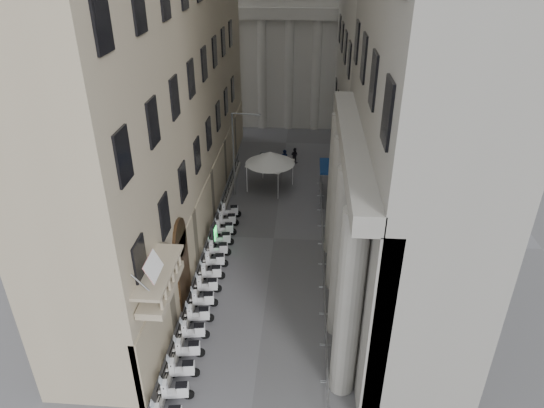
{
  "coord_description": "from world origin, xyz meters",
  "views": [
    {
      "loc": [
        2.08,
        -10.86,
        19.39
      ],
      "look_at": [
        0.08,
        16.27,
        4.5
      ],
      "focal_mm": 32.0,
      "sensor_mm": 36.0,
      "label": 1
    }
  ],
  "objects": [
    {
      "name": "pedestrian_c",
      "position": [
        -2.0,
        31.48,
        0.83
      ],
      "size": [
        0.82,
        0.54,
        1.66
      ],
      "primitive_type": "imported",
      "rotation": [
        0.0,
        0.0,
        3.16
      ],
      "color": "black",
      "rests_on": "ground"
    },
    {
      "name": "barrier_9",
      "position": [
        3.55,
        27.44,
        0.0
      ],
      "size": [
        0.6,
        2.4,
        1.1
      ],
      "primitive_type": null,
      "color": "#A5A7AC",
      "rests_on": "ground"
    },
    {
      "name": "pedestrian_b",
      "position": [
        1.06,
        33.19,
        0.76
      ],
      "size": [
        0.92,
        0.84,
        1.53
      ],
      "primitive_type": "imported",
      "rotation": [
        0.0,
        0.0,
        2.69
      ],
      "color": "black",
      "rests_on": "ground"
    },
    {
      "name": "blue_awning",
      "position": [
        4.15,
        26.0,
        0.0
      ],
      "size": [
        1.6,
        3.0,
        3.0
      ],
      "primitive_type": null,
      "color": "navy",
      "rests_on": "ground"
    },
    {
      "name": "scooter_9",
      "position": [
        -3.64,
        15.34,
        0.0
      ],
      "size": [
        1.47,
        0.77,
        1.5
      ],
      "primitive_type": null,
      "rotation": [
        0.0,
        0.0,
        1.72
      ],
      "color": "white",
      "rests_on": "ground"
    },
    {
      "name": "info_kiosk",
      "position": [
        -4.19,
        17.93,
        0.88
      ],
      "size": [
        0.32,
        0.84,
        1.75
      ],
      "rotation": [
        0.0,
        0.0,
        -0.07
      ],
      "color": "black",
      "rests_on": "ground"
    },
    {
      "name": "scooter_7",
      "position": [
        -3.64,
        12.67,
        0.0
      ],
      "size": [
        1.47,
        0.77,
        1.5
      ],
      "primitive_type": null,
      "rotation": [
        0.0,
        0.0,
        1.72
      ],
      "color": "white",
      "rests_on": "ground"
    },
    {
      "name": "barrier_3",
      "position": [
        3.55,
        12.44,
        0.0
      ],
      "size": [
        0.6,
        2.4,
        1.1
      ],
      "primitive_type": null,
      "color": "#A5A7AC",
      "rests_on": "ground"
    },
    {
      "name": "iron_fence",
      "position": [
        -4.3,
        18.0,
        0.0
      ],
      "size": [
        0.3,
        28.0,
        1.4
      ],
      "primitive_type": null,
      "color": "black",
      "rests_on": "ground"
    },
    {
      "name": "security_tent",
      "position": [
        -1.36,
        28.08,
        2.9
      ],
      "size": [
        4.28,
        4.28,
        3.48
      ],
      "color": "white",
      "rests_on": "ground"
    },
    {
      "name": "scooter_14",
      "position": [
        -3.64,
        22.03,
        0.0
      ],
      "size": [
        1.47,
        0.77,
        1.5
      ],
      "primitive_type": null,
      "rotation": [
        0.0,
        0.0,
        1.72
      ],
      "color": "white",
      "rests_on": "ground"
    },
    {
      "name": "barrier_8",
      "position": [
        3.55,
        24.94,
        0.0
      ],
      "size": [
        0.6,
        2.4,
        1.1
      ],
      "primitive_type": null,
      "color": "#A5A7AC",
      "rests_on": "ground"
    },
    {
      "name": "scooter_2",
      "position": [
        -3.64,
        5.98,
        0.0
      ],
      "size": [
        1.47,
        0.77,
        1.5
      ],
      "primitive_type": null,
      "rotation": [
        0.0,
        0.0,
        1.72
      ],
      "color": "white",
      "rests_on": "ground"
    },
    {
      "name": "scooter_8",
      "position": [
        -3.64,
        14.0,
        0.0
      ],
      "size": [
        1.47,
        0.77,
        1.5
      ],
      "primitive_type": null,
      "rotation": [
        0.0,
        0.0,
        1.72
      ],
      "color": "white",
      "rests_on": "ground"
    },
    {
      "name": "scooter_6",
      "position": [
        -3.64,
        11.33,
        0.0
      ],
      "size": [
        1.47,
        0.77,
        1.5
      ],
      "primitive_type": null,
      "rotation": [
        0.0,
        0.0,
        1.72
      ],
      "color": "white",
      "rests_on": "ground"
    },
    {
      "name": "barrier_6",
      "position": [
        3.55,
        19.94,
        0.0
      ],
      "size": [
        0.6,
        2.4,
        1.1
      ],
      "primitive_type": null,
      "color": "#A5A7AC",
      "rests_on": "ground"
    },
    {
      "name": "scooter_5",
      "position": [
        -3.64,
        9.99,
        0.0
      ],
      "size": [
        1.47,
        0.77,
        1.5
      ],
      "primitive_type": null,
      "rotation": [
        0.0,
        0.0,
        1.72
      ],
      "color": "white",
      "rests_on": "ground"
    },
    {
      "name": "barrier_4",
      "position": [
        3.55,
        14.94,
        0.0
      ],
      "size": [
        0.6,
        2.4,
        1.1
      ],
      "primitive_type": null,
      "color": "#A5A7AC",
      "rests_on": "ground"
    },
    {
      "name": "barrier_1",
      "position": [
        3.55,
        7.44,
        0.0
      ],
      "size": [
        0.6,
        2.4,
        1.1
      ],
      "primitive_type": null,
      "color": "#A5A7AC",
      "rests_on": "ground"
    },
    {
      "name": "scooter_10",
      "position": [
        -3.64,
        16.68,
        0.0
      ],
      "size": [
        1.47,
        0.77,
        1.5
      ],
      "primitive_type": null,
      "rotation": [
        0.0,
        0.0,
        1.72
      ],
      "color": "white",
      "rests_on": "ground"
    },
    {
      "name": "scooter_3",
      "position": [
        -3.64,
        7.31,
        0.0
      ],
      "size": [
        1.47,
        0.77,
        1.5
      ],
      "primitive_type": null,
      "rotation": [
        0.0,
        0.0,
        1.72
      ],
      "color": "white",
      "rests_on": "ground"
    },
    {
      "name": "barrier_2",
      "position": [
        3.55,
        9.94,
        0.0
      ],
      "size": [
        0.6,
        2.4,
        1.1
      ],
      "primitive_type": null,
      "color": "#A5A7AC",
      "rests_on": "ground"
    },
    {
      "name": "barrier_7",
      "position": [
        3.55,
        22.44,
        0.0
      ],
      "size": [
        0.6,
        2.4,
        1.1
      ],
      "primitive_type": null,
      "color": "#A5A7AC",
      "rests_on": "ground"
    },
    {
      "name": "barrier_0",
      "position": [
        3.55,
        4.94,
        0.0
      ],
      "size": [
        0.6,
        2.4,
        1.1
      ],
      "primitive_type": null,
      "color": "#A5A7AC",
      "rests_on": "ground"
    },
    {
      "name": "barrier_5",
      "position": [
        3.55,
        17.44,
        0.0
      ],
      "size": [
        0.6,
        2.4,
        1.1
      ],
      "primitive_type": null,
      "color": "#A5A7AC",
      "rests_on": "ground"
    },
    {
      "name": "scooter_4",
      "position": [
        -3.64,
        8.65,
        0.0
      ],
      "size": [
        1.47,
        0.77,
        1.5
      ],
      "primitive_type": null,
      "rotation": [
        0.0,
        0.0,
        1.72
      ],
      "color": "white",
      "rests_on": "ground"
    },
    {
      "name": "flag",
      "position": [
        -4.0,
        5.0,
        0.0
      ],
      "size": [
        1.0,
        1.4,
        8.2
      ],
      "primitive_type": null,
      "color": "#9E0C11",
      "rests_on": "ground"
    },
    {
      "name": "scooter_1",
      "position": [
        -3.64,
        4.64,
        0.0
      ],
      "size": [
        1.47,
        0.77,
        1.5
      ],
      "primitive_type": null,
      "rotation": [
        0.0,
        0.0,
        1.72
      ],
      "color": "white",
      "rests_on": "ground"
    },
    {
      "name": "scooter_13",
      "position": [
        -3.64,
        20.69,
        0.0
      ],
      "size": [
        1.47,
        0.77,
        1.5
      ],
      "primitive_type": null,
      "rotation": [
        0.0,
        0.0,
        1.72
      ],
      "color": "white",
      "rests_on": "ground"
    },
    {
      "name": "scooter_11",
      "position": [
        -3.64,
        18.02,
        0.0
      ],
      "size": [
        1.47,
        0.77,
        1.5
      ],
      "primitive_type": null,
      "rotation": [
        0.0,
        0.0,
        1.72
      ],
      "color": "white",
      "rests_on": "ground"
    },
    {
      "name": "scooter_12",
      "position": [
        -3.64,
        19.35,
        0.0
      ],
      "size": [
        1.47,
        0.77,
        1.5
      ],
      "primitive_type": null,
      "rotation": [
        0.0,
        0.0,
        1.72
      ],
      "color": "white",
      "rests_on": "ground"
    },
    {
      "name": "pedestrian_a",
      "position": [
        0.15,
        31.55,
        1.0
      ],
      "size": [
        0.74,
        0.5,
        1.99
      ],
      "primitive_type": "imported",
      "rotation": [
        0.0,
        0.0,
        3.17
      ],
      "color": "black",
      "rests_on": "ground"
    },
    {
      "name": "street_lamp",
      "position": [
        -3.56,
        25.87,
        4.34
      ],
      "size": [
        2.4,
        0.39,
        7.35
      ],
      "rotation": [
        0.0,
        0.0,
        -0.09
      ],
      "color": "gray",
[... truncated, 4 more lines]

